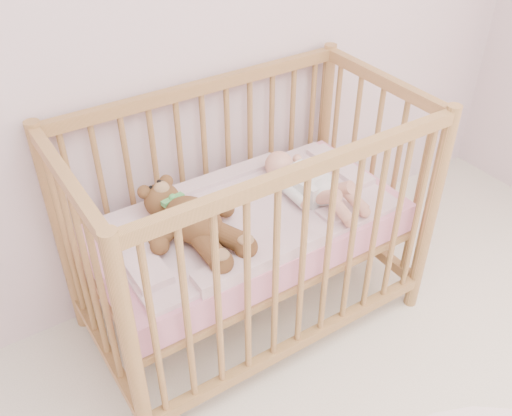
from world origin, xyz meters
TOP-DOWN VIEW (x-y plane):
  - crib at (0.17, 1.60)m, footprint 1.36×0.76m
  - mattress at (0.17, 1.60)m, footprint 1.22×0.62m
  - blanket at (0.17, 1.60)m, footprint 1.10×0.58m
  - baby at (0.43, 1.58)m, footprint 0.35×0.58m
  - teddy_bear at (-0.08, 1.58)m, footprint 0.49×0.62m

SIDE VIEW (x-z plane):
  - mattress at x=0.17m, z-range 0.42..0.55m
  - crib at x=0.17m, z-range 0.00..1.00m
  - blanket at x=0.17m, z-range 0.53..0.59m
  - baby at x=0.43m, z-range 0.57..0.70m
  - teddy_bear at x=-0.08m, z-range 0.57..0.72m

